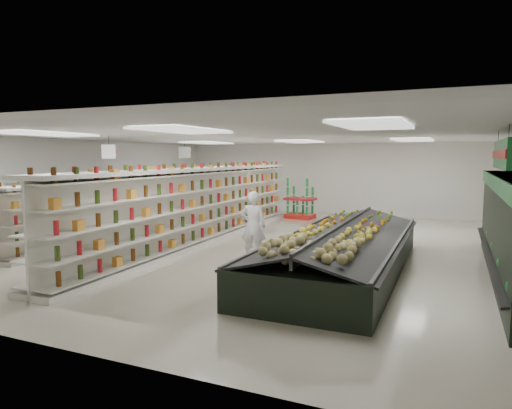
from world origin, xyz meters
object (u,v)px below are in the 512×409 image
at_px(shopper_main, 253,226).
at_px(shopper_background, 210,197).
at_px(gondola_center, 203,207).
at_px(soda_endcap, 300,201).
at_px(gondola_left, 134,207).
at_px(produce_island, 343,249).

xyz_separation_m(shopper_main, shopper_background, (-5.00, 6.62, 0.03)).
relative_size(gondola_center, shopper_main, 7.50).
bearing_deg(soda_endcap, shopper_background, -158.87).
height_order(gondola_center, shopper_main, gondola_center).
xyz_separation_m(gondola_left, soda_endcap, (4.16, 5.63, -0.10)).
xyz_separation_m(soda_endcap, shopper_background, (-3.59, -1.39, 0.15)).
xyz_separation_m(gondola_left, shopper_background, (0.57, 4.25, 0.05)).
distance_m(gondola_center, produce_island, 5.26).
height_order(gondola_center, produce_island, gondola_center).
xyz_separation_m(produce_island, shopper_background, (-7.28, 6.71, 0.41)).
height_order(soda_endcap, shopper_background, shopper_background).
height_order(gondola_center, shopper_background, gondola_center).
distance_m(gondola_left, shopper_main, 6.06).
height_order(gondola_left, produce_island, gondola_left).
xyz_separation_m(gondola_left, shopper_main, (5.57, -2.37, 0.02)).
bearing_deg(gondola_center, produce_island, -24.32).
bearing_deg(produce_island, shopper_main, 177.68).
bearing_deg(shopper_background, soda_endcap, -40.67).
bearing_deg(produce_island, gondola_center, 157.72).
height_order(soda_endcap, shopper_main, shopper_main).
bearing_deg(gondola_center, gondola_left, 168.83).
relative_size(gondola_left, gondola_center, 0.82).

